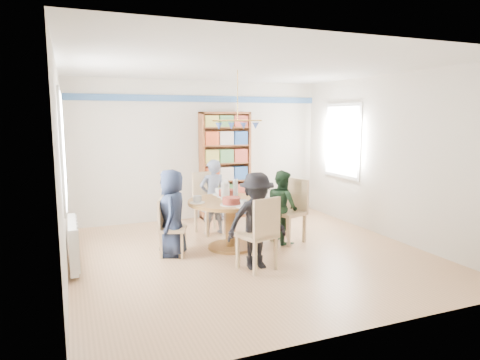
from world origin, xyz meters
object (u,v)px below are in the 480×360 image
radiator (73,243)px  person_right (282,206)px  person_far (213,197)px  dining_table (231,213)px  chair_right (292,207)px  person_left (172,213)px  bookshelf (225,166)px  person_near (257,221)px  chair_left (168,225)px  chair_far (208,199)px  chair_near (261,231)px

radiator → person_right: bearing=1.4°
person_far → person_right: bearing=130.2°
dining_table → person_far: size_ratio=1.01×
chair_right → person_left: bearing=179.6°
chair_right → bookshelf: bookshelf is taller
person_near → bookshelf: bearing=78.6°
chair_left → person_right: (1.85, -0.00, 0.12)m
person_right → radiator: bearing=86.4°
dining_table → person_near: person_near is taller
chair_far → person_near: person_near is taller
dining_table → chair_far: 1.03m
person_right → bookshelf: (-0.26, 1.96, 0.45)m
chair_left → chair_far: chair_far is taller
person_left → person_right: 1.79m
chair_left → chair_far: bearing=47.7°
chair_right → person_right: size_ratio=0.87×
chair_right → person_far: (-1.05, 0.90, 0.09)m
chair_far → person_right: person_right is taller
chair_near → bookshelf: 3.13m
dining_table → person_near: bearing=-89.3°
chair_far → radiator: bearing=-153.4°
person_left → person_far: 1.27m
person_near → bookshelf: 2.99m
chair_near → person_left: size_ratio=0.78×
radiator → person_near: (2.27, -0.86, 0.29)m
dining_table → person_left: 0.91m
person_left → bookshelf: size_ratio=0.60×
radiator → person_far: 2.48m
chair_near → dining_table: bearing=90.8°
person_left → chair_far: bearing=155.8°
radiator → dining_table: size_ratio=0.77×
radiator → person_left: size_ratio=0.79×
chair_far → person_near: (0.05, -1.97, 0.07)m
chair_far → person_right: 1.38m
radiator → chair_near: (2.27, -0.99, 0.19)m
bookshelf → chair_near: bearing=-101.3°
chair_far → bookshelf: size_ratio=0.50×
chair_right → person_right: person_right is taller
person_right → person_far: person_far is taller
chair_left → chair_near: (0.99, -1.07, 0.08)m
bookshelf → person_near: bearing=-101.9°
chair_right → chair_far: (-1.09, 1.05, 0.02)m
person_left → person_near: 1.31m
radiator → person_right: person_right is taller
chair_right → chair_far: 1.51m
dining_table → person_left: (-0.91, -0.00, 0.08)m
chair_near → person_left: bearing=130.7°
person_right → person_near: 1.28m
chair_left → chair_right: 2.03m
person_left → radiator: bearing=-70.9°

